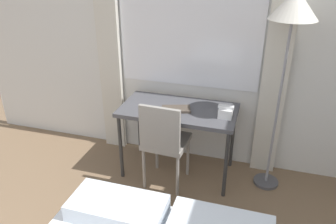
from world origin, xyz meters
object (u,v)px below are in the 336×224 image
at_px(desk, 178,114).
at_px(book, 176,109).
at_px(desk_chair, 164,139).
at_px(standing_lamp, 293,17).
at_px(telephone, 226,112).

xyz_separation_m(desk, book, (-0.01, -0.05, 0.08)).
relative_size(desk_chair, standing_lamp, 0.49).
bearing_deg(standing_lamp, telephone, -166.44).
relative_size(telephone, book, 0.47).
height_order(desk_chair, book, desk_chair).
height_order(desk, book, book).
bearing_deg(telephone, desk_chair, -158.21).
bearing_deg(desk, standing_lamp, 3.69).
bearing_deg(telephone, standing_lamp, 13.56).
distance_m(desk_chair, book, 0.31).
bearing_deg(standing_lamp, book, -173.44).
bearing_deg(desk, desk_chair, -104.45).
height_order(desk, desk_chair, desk_chair).
height_order(telephone, book, telephone).
xyz_separation_m(standing_lamp, book, (-0.92, -0.11, -0.88)).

